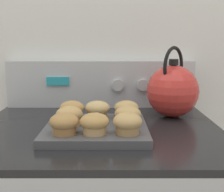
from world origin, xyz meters
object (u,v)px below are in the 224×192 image
(muffin_r2_c0, at_px, (71,110))
(muffin_r0_c1, at_px, (95,124))
(muffin_r1_c0, at_px, (68,116))
(muffin_r1_c2, at_px, (127,116))
(muffin_r0_c2, at_px, (127,123))
(muffin_r2_c1, at_px, (97,110))
(tea_kettle, at_px, (172,90))
(muffin_r2_c2, at_px, (125,109))
(muffin_r0_c0, at_px, (63,124))
(muffin_pan, at_px, (97,129))

(muffin_r2_c0, bearing_deg, muffin_r0_c1, -63.14)
(muffin_r1_c0, height_order, muffin_r1_c2, same)
(muffin_r0_c1, bearing_deg, muffin_r0_c2, 1.12)
(muffin_r2_c0, xyz_separation_m, muffin_r2_c1, (0.08, -0.00, 0.00))
(muffin_r0_c1, height_order, muffin_r2_c1, same)
(muffin_r1_c0, xyz_separation_m, tea_kettle, (0.33, 0.20, 0.04))
(muffin_r1_c2, distance_m, muffin_r2_c0, 0.19)
(muffin_r0_c1, distance_m, muffin_r0_c2, 0.08)
(muffin_r1_c2, relative_size, tea_kettle, 0.31)
(muffin_r1_c2, height_order, muffin_r2_c2, same)
(muffin_r1_c0, distance_m, muffin_r1_c2, 0.17)
(muffin_r1_c2, bearing_deg, tea_kettle, 49.88)
(muffin_r0_c1, height_order, muffin_r2_c2, same)
(muffin_r0_c0, xyz_separation_m, muffin_r2_c0, (-0.00, 0.17, 0.00))
(muffin_r1_c0, xyz_separation_m, muffin_r2_c2, (0.17, 0.09, 0.00))
(muffin_r0_c2, xyz_separation_m, muffin_r1_c2, (0.00, 0.08, 0.00))
(muffin_pan, height_order, muffin_r1_c0, muffin_r1_c0)
(muffin_r0_c1, bearing_deg, muffin_r2_c2, 63.15)
(muffin_r1_c2, height_order, muffin_r2_c1, same)
(tea_kettle, bearing_deg, muffin_r1_c0, -149.33)
(muffin_r0_c1, bearing_deg, muffin_r2_c1, 90.69)
(muffin_r2_c1, xyz_separation_m, muffin_r2_c2, (0.09, 0.00, 0.00))
(muffin_r1_c2, bearing_deg, muffin_r2_c0, 154.26)
(muffin_pan, xyz_separation_m, muffin_r0_c1, (0.00, -0.08, 0.04))
(muffin_r0_c0, height_order, muffin_r1_c0, same)
(muffin_pan, distance_m, muffin_r1_c0, 0.09)
(muffin_r2_c0, bearing_deg, muffin_r1_c0, -87.83)
(muffin_r0_c2, relative_size, muffin_r1_c2, 1.00)
(muffin_r1_c2, height_order, muffin_r2_c0, same)
(muffin_r0_c0, xyz_separation_m, muffin_r0_c2, (0.16, 0.00, 0.00))
(muffin_r0_c1, bearing_deg, muffin_r1_c2, 44.67)
(muffin_pan, xyz_separation_m, muffin_r0_c2, (0.08, -0.08, 0.04))
(muffin_r0_c0, distance_m, muffin_r2_c1, 0.18)
(muffin_pan, height_order, tea_kettle, tea_kettle)
(muffin_r0_c0, distance_m, tea_kettle, 0.44)
(muffin_r1_c2, xyz_separation_m, muffin_r2_c1, (-0.09, 0.08, 0.00))
(muffin_r2_c2, bearing_deg, tea_kettle, 34.04)
(muffin_r1_c0, relative_size, muffin_r2_c2, 1.00)
(muffin_r1_c0, bearing_deg, muffin_r2_c1, 46.11)
(muffin_r2_c0, height_order, tea_kettle, tea_kettle)
(muffin_r2_c0, bearing_deg, muffin_r1_c2, -25.74)
(muffin_r0_c1, bearing_deg, muffin_pan, 90.32)
(muffin_pan, xyz_separation_m, muffin_r1_c0, (-0.08, -0.00, 0.04))
(muffin_r2_c0, bearing_deg, muffin_pan, -44.40)
(muffin_r0_c0, relative_size, muffin_r1_c0, 1.00)
(muffin_r1_c2, relative_size, muffin_r2_c1, 1.00)
(muffin_r2_c0, height_order, muffin_r2_c2, same)
(muffin_r2_c2, xyz_separation_m, tea_kettle, (0.16, 0.11, 0.04))
(muffin_pan, xyz_separation_m, muffin_r0_c0, (-0.08, -0.08, 0.04))
(muffin_r2_c1, bearing_deg, tea_kettle, 24.38)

